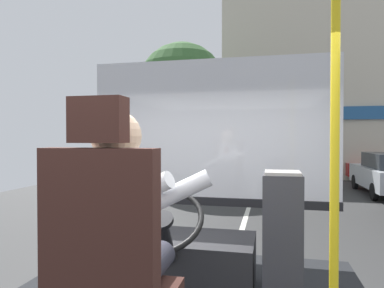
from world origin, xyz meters
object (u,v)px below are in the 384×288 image
object	(u,v)px
driver_seat	(111,278)
handrail_pole	(335,170)
fare_box	(282,241)
parked_car_green	(342,158)
steering_console	(181,261)
parked_car_red	(358,164)
bus_driver	(122,223)

from	to	relation	value
driver_seat	handrail_pole	world-z (taller)	handrail_pole
fare_box	parked_car_green	bearing A→B (deg)	78.34
steering_console	parked_car_green	size ratio (longest dim) A/B	0.25
handrail_pole	parked_car_green	distance (m)	21.85
driver_seat	parked_car_red	xyz separation A→B (m)	(4.96, 17.43, -0.75)
bus_driver	fare_box	size ratio (longest dim) A/B	0.88
parked_car_green	driver_seat	bearing A→B (deg)	-102.97
driver_seat	steering_console	bearing A→B (deg)	90.00
driver_seat	handrail_pole	size ratio (longest dim) A/B	0.66
fare_box	parked_car_green	world-z (taller)	fare_box
driver_seat	bus_driver	bearing A→B (deg)	90.00
parked_car_red	fare_box	bearing A→B (deg)	-104.45
driver_seat	fare_box	distance (m)	1.27
steering_console	parked_car_red	world-z (taller)	steering_console
bus_driver	parked_car_red	size ratio (longest dim) A/B	0.19
parked_car_red	steering_console	bearing A→B (deg)	-106.99
bus_driver	steering_console	size ratio (longest dim) A/B	0.74
bus_driver	handrail_pole	world-z (taller)	handrail_pole
handrail_pole	parked_car_red	size ratio (longest dim) A/B	0.46
bus_driver	parked_car_red	xyz separation A→B (m)	(4.96, 17.31, -0.96)
handrail_pole	parked_car_green	size ratio (longest dim) A/B	0.45
driver_seat	fare_box	bearing A→B (deg)	54.46
handrail_pole	parked_car_red	distance (m)	17.49
steering_console	parked_car_red	xyz separation A→B (m)	(4.96, 16.25, -0.41)
bus_driver	handrail_pole	xyz separation A→B (m)	(0.96, 0.33, 0.23)
parked_car_green	parked_car_red	bearing A→B (deg)	-91.00
steering_console	fare_box	xyz separation A→B (m)	(0.74, -0.14, 0.24)
steering_console	fare_box	distance (m)	0.79
steering_console	parked_car_green	world-z (taller)	steering_console
steering_console	parked_car_red	bearing A→B (deg)	73.01
bus_driver	steering_console	world-z (taller)	bus_driver
driver_seat	fare_box	xyz separation A→B (m)	(0.74, 1.03, -0.10)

